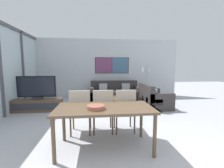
# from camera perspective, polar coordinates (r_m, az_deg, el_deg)

# --- Properties ---
(wall_back) EXTENTS (7.28, 0.09, 2.80)m
(wall_back) POSITION_cam_1_polar(r_m,az_deg,el_deg) (7.31, -2.95, 5.96)
(wall_back) COLOR silver
(wall_back) RESTS_ON ground_plane
(area_rug) EXTENTS (2.61, 1.63, 0.01)m
(area_rug) POSITION_cam_1_polar(r_m,az_deg,el_deg) (5.55, 2.79, -8.84)
(area_rug) COLOR #473D38
(area_rug) RESTS_ON ground_plane
(tv_console) EXTENTS (1.60, 0.43, 0.41)m
(tv_console) POSITION_cam_1_polar(r_m,az_deg,el_deg) (5.63, -26.50, -7.21)
(tv_console) COLOR brown
(tv_console) RESTS_ON ground_plane
(television) EXTENTS (1.23, 0.20, 0.77)m
(television) POSITION_cam_1_polar(r_m,az_deg,el_deg) (5.53, -26.81, -1.24)
(television) COLOR #2D2D33
(television) RESTS_ON tv_console
(sofa_main) EXTENTS (2.17, 0.86, 0.84)m
(sofa_main) POSITION_cam_1_polar(r_m,az_deg,el_deg) (6.78, 1.05, -3.65)
(sofa_main) COLOR #383333
(sofa_main) RESTS_ON ground_plane
(sofa_side) EXTENTS (0.86, 1.35, 0.84)m
(sofa_side) POSITION_cam_1_polar(r_m,az_deg,el_deg) (5.80, 15.31, -5.63)
(sofa_side) COLOR #383333
(sofa_side) RESTS_ON ground_plane
(coffee_table) EXTENTS (0.95, 0.95, 0.36)m
(coffee_table) POSITION_cam_1_polar(r_m,az_deg,el_deg) (5.49, 2.80, -6.18)
(coffee_table) COLOR brown
(coffee_table) RESTS_ON ground_plane
(dining_table) EXTENTS (1.70, 0.85, 0.77)m
(dining_table) POSITION_cam_1_polar(r_m,az_deg,el_deg) (2.71, -2.88, -10.37)
(dining_table) COLOR brown
(dining_table) RESTS_ON ground_plane
(dining_chair_left) EXTENTS (0.46, 0.46, 0.99)m
(dining_chair_left) POSITION_cam_1_polar(r_m,az_deg,el_deg) (3.36, -11.95, -9.73)
(dining_chair_left) COLOR #B2A899
(dining_chair_left) RESTS_ON ground_plane
(dining_chair_centre) EXTENTS (0.46, 0.46, 0.99)m
(dining_chair_centre) POSITION_cam_1_polar(r_m,az_deg,el_deg) (3.35, -3.49, -9.66)
(dining_chair_centre) COLOR #B2A899
(dining_chair_centre) RESTS_ON ground_plane
(dining_chair_right) EXTENTS (0.46, 0.46, 0.99)m
(dining_chair_right) POSITION_cam_1_polar(r_m,az_deg,el_deg) (3.40, 4.89, -9.45)
(dining_chair_right) COLOR #B2A899
(dining_chair_right) RESTS_ON ground_plane
(fruit_bowl) EXTENTS (0.30, 0.30, 0.07)m
(fruit_bowl) POSITION_cam_1_polar(r_m,az_deg,el_deg) (2.56, -6.23, -8.67)
(fruit_bowl) COLOR #995642
(fruit_bowl) RESTS_ON dining_table
(floor_lamp) EXTENTS (0.40, 0.40, 1.48)m
(floor_lamp) POSITION_cam_1_polar(r_m,az_deg,el_deg) (6.86, 12.99, 4.75)
(floor_lamp) COLOR #2D2D33
(floor_lamp) RESTS_ON ground_plane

